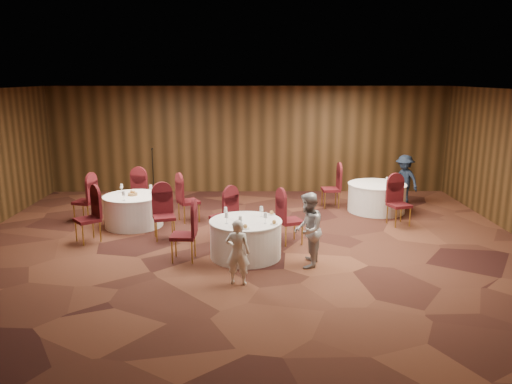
{
  "coord_description": "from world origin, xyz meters",
  "views": [
    {
      "loc": [
        0.13,
        -10.03,
        3.49
      ],
      "look_at": [
        0.2,
        0.2,
        1.1
      ],
      "focal_mm": 35.0,
      "sensor_mm": 36.0,
      "label": 1
    }
  ],
  "objects_px": {
    "table_main": "(246,238)",
    "table_right": "(377,197)",
    "man_c": "(404,180)",
    "mic_stand": "(154,183)",
    "woman_a": "(238,252)",
    "woman_b": "(308,230)",
    "table_left": "(134,210)"
  },
  "relations": [
    {
      "from": "table_main",
      "to": "table_right",
      "type": "distance_m",
      "value": 4.79
    },
    {
      "from": "man_c",
      "to": "table_main",
      "type": "bearing_deg",
      "value": -82.88
    },
    {
      "from": "mic_stand",
      "to": "table_right",
      "type": "bearing_deg",
      "value": -14.64
    },
    {
      "from": "table_right",
      "to": "woman_a",
      "type": "height_order",
      "value": "woman_a"
    },
    {
      "from": "table_right",
      "to": "woman_b",
      "type": "relative_size",
      "value": 1.07
    },
    {
      "from": "table_main",
      "to": "man_c",
      "type": "bearing_deg",
      "value": 43.65
    },
    {
      "from": "table_main",
      "to": "table_left",
      "type": "relative_size",
      "value": 1.02
    },
    {
      "from": "table_main",
      "to": "mic_stand",
      "type": "distance_m",
      "value": 5.7
    },
    {
      "from": "table_right",
      "to": "woman_b",
      "type": "height_order",
      "value": "woman_b"
    },
    {
      "from": "table_main",
      "to": "mic_stand",
      "type": "height_order",
      "value": "mic_stand"
    },
    {
      "from": "table_main",
      "to": "man_c",
      "type": "relative_size",
      "value": 1.03
    },
    {
      "from": "man_c",
      "to": "table_left",
      "type": "bearing_deg",
      "value": -110.46
    },
    {
      "from": "woman_b",
      "to": "man_c",
      "type": "relative_size",
      "value": 1.02
    },
    {
      "from": "table_left",
      "to": "table_main",
      "type": "bearing_deg",
      "value": -38.1
    },
    {
      "from": "woman_b",
      "to": "man_c",
      "type": "bearing_deg",
      "value": 159.24
    },
    {
      "from": "table_main",
      "to": "woman_b",
      "type": "xyz_separation_m",
      "value": [
        1.16,
        -0.5,
        0.33
      ]
    },
    {
      "from": "table_main",
      "to": "table_left",
      "type": "bearing_deg",
      "value": 141.9
    },
    {
      "from": "woman_a",
      "to": "man_c",
      "type": "height_order",
      "value": "man_c"
    },
    {
      "from": "table_right",
      "to": "table_main",
      "type": "bearing_deg",
      "value": -135.21
    },
    {
      "from": "table_main",
      "to": "table_right",
      "type": "relative_size",
      "value": 0.94
    },
    {
      "from": "table_left",
      "to": "man_c",
      "type": "xyz_separation_m",
      "value": [
        7.02,
        2.02,
        0.31
      ]
    },
    {
      "from": "table_main",
      "to": "woman_a",
      "type": "distance_m",
      "value": 1.35
    },
    {
      "from": "table_right",
      "to": "woman_b",
      "type": "distance_m",
      "value": 4.49
    },
    {
      "from": "table_main",
      "to": "woman_a",
      "type": "xyz_separation_m",
      "value": [
        -0.12,
        -1.33,
        0.2
      ]
    },
    {
      "from": "man_c",
      "to": "woman_a",
      "type": "bearing_deg",
      "value": -75.7
    },
    {
      "from": "table_main",
      "to": "table_left",
      "type": "xyz_separation_m",
      "value": [
        -2.69,
        2.11,
        0.0
      ]
    },
    {
      "from": "table_main",
      "to": "mic_stand",
      "type": "bearing_deg",
      "value": 119.06
    },
    {
      "from": "table_right",
      "to": "table_left",
      "type": "bearing_deg",
      "value": -168.27
    },
    {
      "from": "mic_stand",
      "to": "man_c",
      "type": "bearing_deg",
      "value": -6.84
    },
    {
      "from": "table_main",
      "to": "woman_b",
      "type": "bearing_deg",
      "value": -23.57
    },
    {
      "from": "mic_stand",
      "to": "woman_a",
      "type": "height_order",
      "value": "mic_stand"
    },
    {
      "from": "table_main",
      "to": "mic_stand",
      "type": "xyz_separation_m",
      "value": [
        -2.77,
        4.98,
        0.04
      ]
    }
  ]
}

